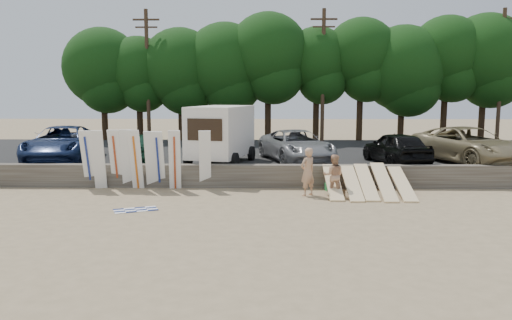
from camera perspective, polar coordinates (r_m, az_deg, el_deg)
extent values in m
plane|color=tan|center=(19.01, 6.82, -4.83)|extent=(120.00, 120.00, 0.00)
cube|color=#6B6356|center=(21.85, 6.07, -1.84)|extent=(44.00, 0.50, 1.00)
cube|color=#282828|center=(29.27, 4.81, 0.30)|extent=(44.00, 14.50, 0.70)
cylinder|color=#382616|center=(37.95, -16.91, 4.90)|extent=(0.44, 0.44, 3.54)
sphere|color=#144815|center=(37.96, -17.12, 10.13)|extent=(5.62, 5.62, 5.62)
cylinder|color=#382616|center=(37.24, -13.13, 4.86)|extent=(0.44, 0.44, 3.38)
sphere|color=#144815|center=(37.24, -13.29, 9.94)|extent=(4.86, 4.86, 4.86)
cylinder|color=#382616|center=(36.62, -8.53, 5.02)|extent=(0.44, 0.44, 3.48)
sphere|color=#144815|center=(36.62, -8.64, 10.34)|extent=(5.72, 5.72, 5.72)
cylinder|color=#382616|center=(36.21, -3.49, 5.18)|extent=(0.44, 0.44, 3.63)
sphere|color=#144815|center=(36.23, -3.54, 10.80)|extent=(6.00, 6.00, 6.00)
cylinder|color=#382616|center=(35.66, 1.37, 5.57)|extent=(0.44, 0.44, 4.15)
sphere|color=#144815|center=(35.74, 1.39, 12.08)|extent=(5.72, 5.72, 5.72)
cylinder|color=#382616|center=(36.27, 6.87, 5.30)|extent=(0.44, 0.44, 3.83)
sphere|color=#144815|center=(36.31, 6.97, 11.21)|extent=(4.78, 4.78, 4.78)
cylinder|color=#382616|center=(36.71, 11.76, 5.44)|extent=(0.44, 0.44, 4.11)
sphere|color=#144815|center=(36.78, 11.93, 11.70)|extent=(5.20, 5.20, 5.20)
cylinder|color=#382616|center=(37.38, 16.24, 4.84)|extent=(0.44, 0.44, 3.47)
sphere|color=#144815|center=(37.39, 16.44, 10.04)|extent=(6.04, 6.04, 6.04)
cylinder|color=#382616|center=(38.27, 20.67, 5.22)|extent=(0.44, 0.44, 4.15)
sphere|color=#144815|center=(38.35, 20.97, 11.27)|extent=(5.35, 5.35, 5.35)
cylinder|color=#382616|center=(39.26, 24.42, 4.98)|extent=(0.44, 0.44, 4.02)
sphere|color=#144815|center=(39.32, 24.74, 10.69)|extent=(6.02, 6.02, 6.02)
cylinder|color=#473321|center=(35.42, -12.28, 9.30)|extent=(0.26, 0.26, 9.00)
cube|color=#473321|center=(35.74, -12.46, 15.40)|extent=(1.80, 0.12, 0.12)
cube|color=#473321|center=(35.68, -12.44, 14.60)|extent=(1.50, 0.10, 0.10)
cylinder|color=#473321|center=(34.70, 7.66, 9.44)|extent=(0.26, 0.26, 9.00)
cube|color=#473321|center=(35.02, 7.78, 15.67)|extent=(1.80, 0.12, 0.12)
cube|color=#473321|center=(34.96, 7.76, 14.86)|extent=(1.50, 0.10, 0.10)
cylinder|color=#473321|center=(37.96, 26.18, 8.58)|extent=(0.26, 0.26, 9.00)
cube|color=#473321|center=(38.26, 26.53, 14.26)|extent=(1.80, 0.12, 0.12)
cube|color=#473321|center=(38.20, 26.48, 13.52)|extent=(1.50, 0.10, 0.10)
cube|color=white|center=(24.18, -4.03, 3.33)|extent=(3.15, 4.73, 2.39)
cube|color=black|center=(22.11, -5.89, 3.47)|extent=(1.59, 0.43, 0.98)
cylinder|color=black|center=(23.40, -7.77, 0.14)|extent=(0.38, 0.75, 0.72)
cylinder|color=black|center=(22.62, -2.44, -0.05)|extent=(0.38, 0.75, 0.72)
cylinder|color=black|center=(26.00, -5.37, 0.94)|extent=(0.38, 0.75, 0.72)
cylinder|color=black|center=(25.30, -0.53, 0.78)|extent=(0.38, 0.75, 0.72)
imported|color=#15244C|center=(26.93, -21.22, 1.77)|extent=(3.62, 6.55, 1.73)
imported|color=#17402C|center=(25.46, -13.23, 1.46)|extent=(2.38, 4.49, 1.46)
imported|color=gray|center=(24.98, 4.64, 1.64)|extent=(4.07, 6.11, 1.56)
imported|color=black|center=(24.84, 15.70, 1.35)|extent=(2.72, 4.86, 1.56)
imported|color=#8A7B58|center=(26.38, 23.10, 1.58)|extent=(4.85, 6.90, 1.75)
cube|color=white|center=(22.56, -18.65, 0.06)|extent=(0.52, 0.72, 2.53)
cube|color=white|center=(22.22, -17.52, 0.02)|extent=(0.57, 0.68, 2.55)
cube|color=white|center=(22.25, -15.74, 0.11)|extent=(0.52, 0.61, 2.56)
cube|color=white|center=(22.06, -14.53, 0.11)|extent=(0.53, 0.56, 2.57)
cube|color=white|center=(21.83, -13.57, 0.05)|extent=(0.55, 0.60, 2.56)
cube|color=white|center=(21.70, -11.89, -0.01)|extent=(0.58, 0.83, 2.51)
cube|color=white|center=(21.67, -11.12, -0.01)|extent=(0.54, 0.83, 2.51)
cube|color=white|center=(21.41, -9.27, 0.00)|extent=(0.59, 0.69, 2.55)
cube|color=white|center=(21.37, -5.85, 0.03)|extent=(0.57, 0.73, 2.54)
cube|color=#FCDB9F|center=(20.49, 8.78, -2.48)|extent=(0.56, 2.86, 1.03)
cube|color=#FCDB9F|center=(20.46, 10.89, -2.57)|extent=(0.56, 2.87, 1.01)
cube|color=#FCDB9F|center=(20.69, 12.49, -2.44)|extent=(0.56, 2.85, 1.06)
cube|color=#FCDB9F|center=(20.65, 14.39, -2.41)|extent=(0.56, 2.83, 1.14)
cube|color=#FCDB9F|center=(20.91, 16.32, -2.55)|extent=(0.56, 2.87, 1.00)
imported|color=tan|center=(20.04, 5.92, -1.35)|extent=(0.84, 0.80, 1.94)
imported|color=tan|center=(20.06, 8.86, -1.76)|extent=(0.90, 0.75, 1.68)
cube|color=#268D40|center=(21.32, 8.46, -3.05)|extent=(0.44, 0.38, 0.32)
cube|color=#CB5A17|center=(21.55, 10.74, -3.12)|extent=(0.34, 0.29, 0.22)
plane|color=white|center=(18.19, -13.58, -5.55)|extent=(1.96, 1.96, 0.00)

